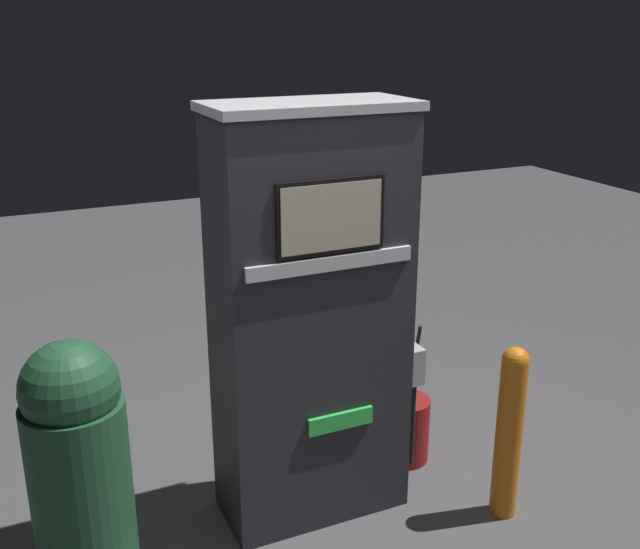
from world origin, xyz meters
name	(u,v)px	position (x,y,z in m)	size (l,w,h in m)	color
ground_plane	(329,527)	(0.00, 0.00, 0.00)	(14.00, 14.00, 0.00)	#4C4C4F
gas_pump	(311,320)	(0.00, 0.20, 0.99)	(0.97, 0.45, 1.97)	#28282D
safety_bollard	(509,429)	(0.82, -0.25, 0.46)	(0.13, 0.13, 0.88)	orange
trash_bin	(79,468)	(-1.08, 0.07, 0.58)	(0.41, 0.41, 1.13)	#1E4C2D
squeegee_bucket	(405,428)	(0.63, 0.37, 0.18)	(0.27, 0.27, 0.80)	maroon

